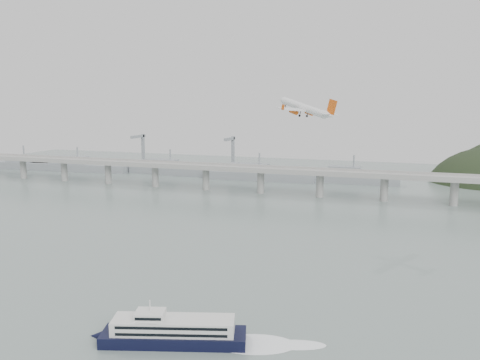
% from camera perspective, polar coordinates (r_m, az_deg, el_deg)
% --- Properties ---
extents(ground, '(900.00, 900.00, 0.00)m').
position_cam_1_polar(ground, '(205.62, -4.98, -12.39)').
color(ground, slate).
rests_on(ground, ground).
extents(bridge, '(800.00, 22.00, 23.90)m').
position_cam_1_polar(bridge, '(387.23, 6.65, 0.69)').
color(bridge, '#969694').
rests_on(bridge, ground).
extents(distant_fleet, '(453.00, 60.90, 40.00)m').
position_cam_1_polar(distant_fleet, '(502.24, -9.25, 1.33)').
color(distant_fleet, gray).
rests_on(distant_fleet, ground).
extents(ferry, '(74.60, 29.32, 14.40)m').
position_cam_1_polar(ferry, '(158.88, -8.09, -17.81)').
color(ferry, black).
rests_on(ferry, ground).
extents(airliner, '(38.54, 36.69, 13.71)m').
position_cam_1_polar(airliner, '(262.58, 7.93, 8.66)').
color(airliner, white).
rests_on(airliner, ground).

